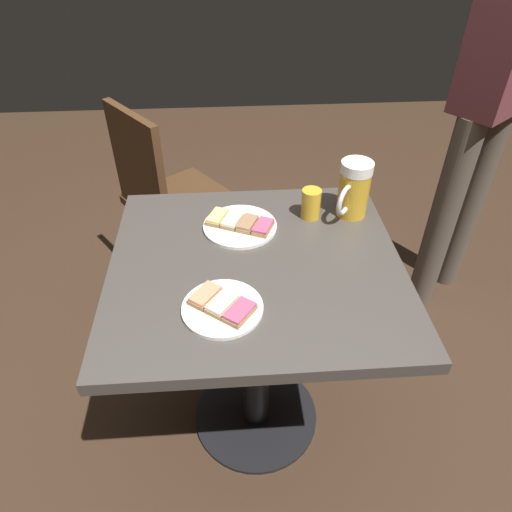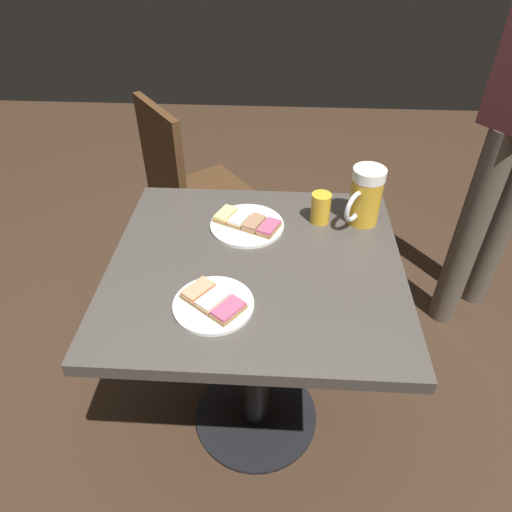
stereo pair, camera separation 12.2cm
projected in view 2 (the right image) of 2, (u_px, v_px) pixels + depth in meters
The scene contains 7 objects.
ground_plane at pixel (256, 415), 1.69m from camera, with size 6.00×6.00×0.00m, color #382619.
cafe_table at pixel (256, 304), 1.33m from camera, with size 0.78×0.73×0.74m.
plate_near at pixel (213, 303), 1.10m from camera, with size 0.19×0.19×0.03m.
plate_far at pixel (247, 224), 1.35m from camera, with size 0.22×0.22×0.03m.
beer_mug at pixel (365, 196), 1.32m from camera, with size 0.12×0.13×0.17m.
beer_glass_small at pixel (321, 208), 1.35m from camera, with size 0.06×0.06×0.09m, color gold.
cafe_chair at pixel (190, 190), 1.92m from camera, with size 0.53×0.53×0.90m.
Camera 2 is at (0.05, -0.94, 1.52)m, focal length 32.40 mm.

